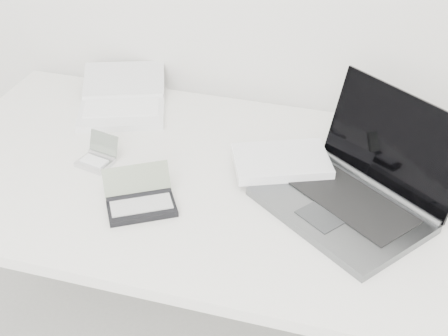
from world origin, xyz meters
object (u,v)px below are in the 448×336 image
(netbook_open_white, at_px, (122,103))
(palmtop_charcoal, at_px, (140,201))
(laptop_large, at_px, (337,183))
(desk, at_px, (240,196))

(netbook_open_white, bearing_deg, palmtop_charcoal, -81.03)
(laptop_large, xyz_separation_m, palmtop_charcoal, (-0.43, -0.17, -0.02))
(laptop_large, distance_m, netbook_open_white, 0.70)
(desk, relative_size, netbook_open_white, 4.26)
(laptop_large, relative_size, netbook_open_white, 1.50)
(laptop_large, bearing_deg, desk, -142.38)
(laptop_large, distance_m, palmtop_charcoal, 0.46)
(desk, xyz_separation_m, netbook_open_white, (-0.42, 0.25, 0.06))
(laptop_large, height_order, palmtop_charcoal, laptop_large)
(netbook_open_white, bearing_deg, laptop_large, -40.60)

